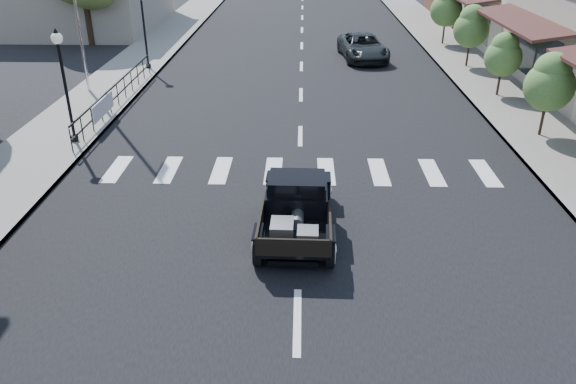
{
  "coord_description": "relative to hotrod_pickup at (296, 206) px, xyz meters",
  "views": [
    {
      "loc": [
        0.04,
        -11.53,
        7.04
      ],
      "look_at": [
        -0.27,
        0.6,
        1.0
      ],
      "focal_mm": 35.0,
      "sensor_mm": 36.0,
      "label": 1
    }
  ],
  "objects": [
    {
      "name": "hotrod_pickup",
      "position": [
        0.0,
        0.0,
        0.0
      ],
      "size": [
        2.04,
        4.21,
        1.44
      ],
      "primitive_type": null,
      "rotation": [
        0.0,
        0.0,
        -0.02
      ],
      "color": "black",
      "rests_on": "ground"
    },
    {
      "name": "road_markings",
      "position": [
        0.06,
        9.58,
        -0.72
      ],
      "size": [
        12.0,
        60.0,
        0.06
      ],
      "primitive_type": null,
      "color": "silver",
      "rests_on": "ground"
    },
    {
      "name": "second_car",
      "position": [
        3.33,
        18.3,
        -0.07
      ],
      "size": [
        2.64,
        4.88,
        1.3
      ],
      "primitive_type": "imported",
      "rotation": [
        0.0,
        0.0,
        0.11
      ],
      "color": "black",
      "rests_on": "ground"
    },
    {
      "name": "small_tree_c",
      "position": [
        8.36,
        11.37,
        0.68
      ],
      "size": [
        1.5,
        1.5,
        2.5
      ],
      "primitive_type": null,
      "color": "#4A7133",
      "rests_on": "sidewalk_right"
    },
    {
      "name": "small_tree_b",
      "position": [
        8.36,
        6.59,
        0.8
      ],
      "size": [
        1.65,
        1.65,
        2.74
      ],
      "primitive_type": null,
      "color": "#4A7133",
      "rests_on": "sidewalk_right"
    },
    {
      "name": "sidewalk_right",
      "position": [
        8.56,
        14.58,
        -0.65
      ],
      "size": [
        3.0,
        80.0,
        0.15
      ],
      "primitive_type": "cube",
      "color": "gray",
      "rests_on": "ground"
    },
    {
      "name": "lamp_post_c",
      "position": [
        -7.54,
        15.58,
        1.28
      ],
      "size": [
        0.36,
        0.36,
        3.71
      ],
      "primitive_type": null,
      "color": "black",
      "rests_on": "sidewalk_left"
    },
    {
      "name": "small_tree_d",
      "position": [
        8.36,
        16.38,
        0.86
      ],
      "size": [
        1.72,
        1.72,
        2.86
      ],
      "primitive_type": null,
      "color": "#4A7133",
      "rests_on": "sidewalk_right"
    },
    {
      "name": "ground",
      "position": [
        0.06,
        -0.42,
        -0.72
      ],
      "size": [
        120.0,
        120.0,
        0.0
      ],
      "primitive_type": "plane",
      "color": "black",
      "rests_on": "ground"
    },
    {
      "name": "sidewalk_left",
      "position": [
        -8.44,
        14.58,
        -0.65
      ],
      "size": [
        3.0,
        80.0,
        0.15
      ],
      "primitive_type": "cube",
      "color": "gray",
      "rests_on": "ground"
    },
    {
      "name": "lamp_post_b",
      "position": [
        -7.54,
        5.58,
        1.28
      ],
      "size": [
        0.36,
        0.36,
        3.71
      ],
      "primitive_type": null,
      "color": "black",
      "rests_on": "sidewalk_left"
    },
    {
      "name": "railing",
      "position": [
        -7.24,
        9.58,
        -0.07
      ],
      "size": [
        0.08,
        10.0,
        1.0
      ],
      "primitive_type": null,
      "color": "black",
      "rests_on": "sidewalk_left"
    },
    {
      "name": "road",
      "position": [
        0.06,
        14.58,
        -0.71
      ],
      "size": [
        14.0,
        80.0,
        0.02
      ],
      "primitive_type": "cube",
      "color": "black",
      "rests_on": "ground"
    },
    {
      "name": "storefront_far",
      "position": [
        15.06,
        21.58,
        1.53
      ],
      "size": [
        10.0,
        9.0,
        4.5
      ],
      "primitive_type": "cube",
      "color": "beige",
      "rests_on": "ground"
    },
    {
      "name": "banner",
      "position": [
        -7.16,
        7.58,
        -0.27
      ],
      "size": [
        0.04,
        2.2,
        0.6
      ],
      "primitive_type": null,
      "color": "silver",
      "rests_on": "sidewalk_left"
    },
    {
      "name": "small_tree_e",
      "position": [
        8.36,
        21.81,
        0.94
      ],
      "size": [
        1.82,
        1.82,
        3.03
      ],
      "primitive_type": null,
      "color": "#4A7133",
      "rests_on": "sidewalk_right"
    }
  ]
}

